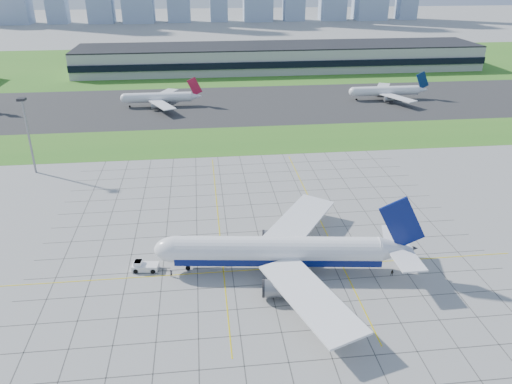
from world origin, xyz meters
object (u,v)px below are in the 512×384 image
at_px(crew_far, 392,273).
at_px(distant_jet_2, 387,91).
at_px(light_mast, 27,127).
at_px(airliner, 279,251).
at_px(crew_near, 171,273).
at_px(pushback_tug, 144,266).
at_px(distant_jet_1, 160,97).

bearing_deg(crew_far, distant_jet_2, 95.97).
relative_size(light_mast, airliner, 0.42).
height_order(airliner, crew_near, airliner).
xyz_separation_m(pushback_tug, distant_jet_2, (110.64, 145.06, 3.40)).
xyz_separation_m(crew_near, distant_jet_2, (104.31, 148.40, 3.63)).
height_order(airliner, distant_jet_2, airliner).
height_order(pushback_tug, crew_far, pushback_tug).
distance_m(crew_near, distant_jet_1, 148.60).
bearing_deg(pushback_tug, distant_jet_1, 99.12).
xyz_separation_m(light_mast, pushback_tug, (41.76, -64.18, -15.10)).
bearing_deg(distant_jet_1, crew_far, -68.34).
height_order(crew_far, distant_jet_2, distant_jet_2).
relative_size(airliner, pushback_tug, 6.91).
xyz_separation_m(light_mast, crew_near, (48.09, -67.52, -15.32)).
bearing_deg(distant_jet_2, pushback_tug, -127.33).
bearing_deg(distant_jet_2, crew_far, -109.43).
distance_m(light_mast, crew_near, 84.30).
relative_size(pushback_tug, crew_far, 5.54).
height_order(light_mast, distant_jet_2, light_mast).
height_order(airliner, crew_far, airliner).
relative_size(airliner, crew_near, 35.67).
distance_m(crew_far, distant_jet_2, 163.21).
distance_m(crew_near, distant_jet_2, 181.43).
height_order(light_mast, airliner, light_mast).
height_order(pushback_tug, distant_jet_1, distant_jet_1).
distance_m(crew_near, crew_far, 50.34).
relative_size(airliner, crew_far, 38.27).
bearing_deg(distant_jet_1, distant_jet_2, 0.12).
bearing_deg(crew_near, pushback_tug, 101.63).
bearing_deg(crew_near, distant_jet_1, 43.70).
bearing_deg(airliner, light_mast, 144.25).
xyz_separation_m(pushback_tug, distant_jet_1, (-4.64, 144.81, 3.40)).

